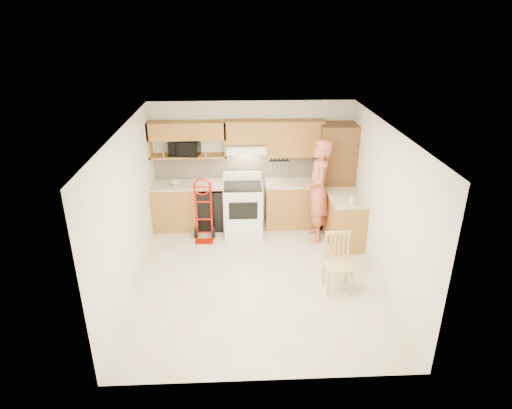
{
  "coord_description": "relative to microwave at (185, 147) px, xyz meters",
  "views": [
    {
      "loc": [
        -0.32,
        -6.23,
        4.06
      ],
      "look_at": [
        0.0,
        0.5,
        1.1
      ],
      "focal_mm": 30.88,
      "sensor_mm": 36.0,
      "label": 1
    }
  ],
  "objects": [
    {
      "name": "cab_return_right",
      "position": [
        3.01,
        -0.94,
        -1.2
      ],
      "size": [
        0.6,
        1.0,
        0.9
      ],
      "primitive_type": "cube",
      "color": "#915A26",
      "rests_on": "ground"
    },
    {
      "name": "upper_cab_center",
      "position": [
        1.19,
        0.0,
        0.29
      ],
      "size": [
        0.76,
        0.33,
        0.44
      ],
      "primitive_type": "cube",
      "color": "#915A26",
      "rests_on": "wall_back"
    },
    {
      "name": "lower_cab_left",
      "position": [
        -0.24,
        -0.14,
        -1.2
      ],
      "size": [
        0.9,
        0.6,
        0.9
      ],
      "primitive_type": "cube",
      "color": "#915A26",
      "rests_on": "ground"
    },
    {
      "name": "wall_back",
      "position": [
        1.31,
        0.17,
        -0.4
      ],
      "size": [
        4.0,
        0.02,
        2.5
      ],
      "primitive_type": "cube",
      "color": "white",
      "rests_on": "ground"
    },
    {
      "name": "ceiling",
      "position": [
        1.31,
        -2.08,
        0.86
      ],
      "size": [
        4.0,
        4.5,
        0.02
      ],
      "primitive_type": "cube",
      "color": "white",
      "rests_on": "ground"
    },
    {
      "name": "backsplash",
      "position": [
        1.31,
        0.15,
        -0.45
      ],
      "size": [
        3.92,
        0.03,
        0.55
      ],
      "primitive_type": "cube",
      "color": "#C7B499",
      "rests_on": "wall_back"
    },
    {
      "name": "countertop_right",
      "position": [
        2.14,
        -0.13,
        -0.73
      ],
      "size": [
        1.14,
        0.63,
        0.04
      ],
      "primitive_type": "cube",
      "color": "#C0AE8F",
      "rests_on": "lower_cab_right"
    },
    {
      "name": "wall_left",
      "position": [
        -0.7,
        -2.08,
        -0.4
      ],
      "size": [
        0.02,
        4.5,
        2.5
      ],
      "primitive_type": "cube",
      "color": "white",
      "rests_on": "ground"
    },
    {
      "name": "wall_right",
      "position": [
        3.32,
        -2.08,
        -0.4
      ],
      "size": [
        0.02,
        4.5,
        2.5
      ],
      "primitive_type": "cube",
      "color": "white",
      "rests_on": "ground"
    },
    {
      "name": "bowl",
      "position": [
        -0.2,
        -0.14,
        -0.68
      ],
      "size": [
        0.25,
        0.25,
        0.05
      ],
      "primitive_type": "imported",
      "rotation": [
        0.0,
        0.0,
        0.17
      ],
      "color": "white",
      "rests_on": "countertop_left"
    },
    {
      "name": "upper_cab_right",
      "position": [
        2.14,
        0.0,
        0.15
      ],
      "size": [
        1.14,
        0.33,
        0.7
      ],
      "primitive_type": "cube",
      "color": "#915A26",
      "rests_on": "wall_back"
    },
    {
      "name": "floor",
      "position": [
        1.31,
        -2.08,
        -1.66
      ],
      "size": [
        4.0,
        4.5,
        0.02
      ],
      "primitive_type": "cube",
      "color": "beige",
      "rests_on": "ground"
    },
    {
      "name": "soap_bottle",
      "position": [
        3.01,
        -1.28,
        -0.62
      ],
      "size": [
        0.09,
        0.09,
        0.17
      ],
      "primitive_type": "imported",
      "rotation": [
        0.0,
        0.0,
        -0.2
      ],
      "color": "white",
      "rests_on": "countertop_return"
    },
    {
      "name": "wall_front",
      "position": [
        1.31,
        -4.34,
        -0.4
      ],
      "size": [
        4.0,
        0.02,
        2.5
      ],
      "primitive_type": "cube",
      "color": "white",
      "rests_on": "ground"
    },
    {
      "name": "lower_cab_right",
      "position": [
        2.14,
        -0.14,
        -1.2
      ],
      "size": [
        1.14,
        0.6,
        0.9
      ],
      "primitive_type": "cube",
      "color": "#915A26",
      "rests_on": "ground"
    },
    {
      "name": "countertop_left",
      "position": [
        0.06,
        -0.13,
        -0.73
      ],
      "size": [
        1.5,
        0.63,
        0.04
      ],
      "primitive_type": "cube",
      "color": "#C0AE8F",
      "rests_on": "lower_cab_left"
    },
    {
      "name": "upper_shelf_mw",
      "position": [
        0.06,
        0.0,
        -0.18
      ],
      "size": [
        1.5,
        0.33,
        0.04
      ],
      "primitive_type": "cube",
      "color": "#915A26",
      "rests_on": "wall_back"
    },
    {
      "name": "upper_cab_left",
      "position": [
        0.06,
        0.0,
        0.33
      ],
      "size": [
        1.5,
        0.33,
        0.34
      ],
      "primitive_type": "cube",
      "color": "#915A26",
      "rests_on": "wall_back"
    },
    {
      "name": "pantry_tall",
      "position": [
        2.96,
        -0.14,
        -0.6
      ],
      "size": [
        0.7,
        0.6,
        2.1
      ],
      "primitive_type": "cube",
      "color": "brown",
      "rests_on": "ground"
    },
    {
      "name": "dishwasher",
      "position": [
        0.51,
        -0.14,
        -1.22
      ],
      "size": [
        0.6,
        0.6,
        0.85
      ],
      "primitive_type": "cube",
      "color": "black",
      "rests_on": "ground"
    },
    {
      "name": "dining_chair",
      "position": [
        2.56,
        -2.5,
        -1.18
      ],
      "size": [
        0.42,
        0.46,
        0.93
      ],
      "primitive_type": null,
      "rotation": [
        0.0,
        0.0,
        -0.0
      ],
      "color": "tan",
      "rests_on": "ground"
    },
    {
      "name": "person",
      "position": [
        2.52,
        -0.74,
        -0.67
      ],
      "size": [
        0.52,
        0.75,
        1.96
      ],
      "primitive_type": "imported",
      "rotation": [
        0.0,
        0.0,
        -1.64
      ],
      "color": "#C65D46",
      "rests_on": "ground"
    },
    {
      "name": "knife_strip",
      "position": [
        1.86,
        0.12,
        -0.41
      ],
      "size": [
        0.4,
        0.05,
        0.29
      ],
      "primitive_type": null,
      "color": "black",
      "rests_on": "backsplash"
    },
    {
      "name": "range_hood",
      "position": [
        1.19,
        -0.06,
        -0.02
      ],
      "size": [
        0.76,
        0.46,
        0.14
      ],
      "primitive_type": "cube",
      "color": "white",
      "rests_on": "wall_back"
    },
    {
      "name": "countertop_return",
      "position": [
        3.01,
        -0.94,
        -0.73
      ],
      "size": [
        0.63,
        1.0,
        0.04
      ],
      "primitive_type": "cube",
      "color": "#C0AE8F",
      "rests_on": "cab_return_right"
    },
    {
      "name": "range",
      "position": [
        1.11,
        -0.37,
        -1.08
      ],
      "size": [
        0.76,
        1.01,
        1.13
      ],
      "primitive_type": null,
      "color": "white",
      "rests_on": "ground"
    },
    {
      "name": "microwave",
      "position": [
        0.0,
        0.0,
        0.0
      ],
      "size": [
        0.61,
        0.46,
        0.32
      ],
      "primitive_type": "imported",
      "rotation": [
        0.0,
        0.0,
        -0.13
      ],
      "color": "black",
      "rests_on": "upper_shelf_mw"
    },
    {
      "name": "hand_truck",
      "position": [
        0.36,
        -0.74,
        -1.08
      ],
      "size": [
        0.46,
        0.42,
        1.14
      ],
      "primitive_type": null,
      "rotation": [
        0.0,
        0.0,
        -0.03
      ],
      "color": "#B70F00",
      "rests_on": "ground"
    }
  ]
}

